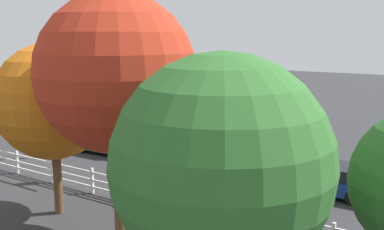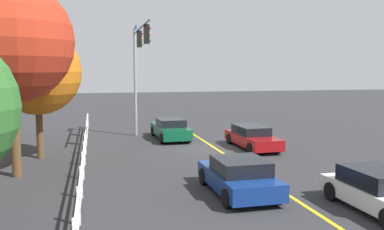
% 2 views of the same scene
% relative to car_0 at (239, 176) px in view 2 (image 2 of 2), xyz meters
% --- Properties ---
extents(ground_plane, '(120.00, 120.00, 0.00)m').
position_rel_car_0_xyz_m(ground_plane, '(8.99, -1.69, -0.65)').
color(ground_plane, '#2D2D30').
extents(lane_center_stripe, '(28.00, 0.16, 0.01)m').
position_rel_car_0_xyz_m(lane_center_stripe, '(4.99, -1.69, -0.65)').
color(lane_center_stripe, gold).
rests_on(lane_center_stripe, ground_plane).
extents(signal_assembly, '(8.02, 0.37, 7.40)m').
position_rel_car_0_xyz_m(signal_assembly, '(12.09, 2.28, 4.57)').
color(signal_assembly, gray).
rests_on(signal_assembly, ground_plane).
extents(car_0, '(4.23, 2.07, 1.33)m').
position_rel_car_0_xyz_m(car_0, '(0.00, 0.00, 0.00)').
color(car_0, navy).
rests_on(car_0, ground_plane).
extents(car_1, '(4.15, 1.98, 1.34)m').
position_rel_car_0_xyz_m(car_1, '(-2.80, -3.75, 0.01)').
color(car_1, silver).
rests_on(car_1, ground_plane).
extents(car_2, '(4.79, 2.04, 1.35)m').
position_rel_car_0_xyz_m(car_2, '(12.38, 0.25, 0.00)').
color(car_2, '#0C4C2D').
rests_on(car_2, ground_plane).
extents(car_3, '(4.81, 1.91, 1.28)m').
position_rel_car_0_xyz_m(car_3, '(8.18, -3.78, -0.01)').
color(car_3, maroon).
rests_on(car_3, ground_plane).
extents(white_rail_fence, '(26.10, 0.10, 1.15)m').
position_rel_car_0_xyz_m(white_rail_fence, '(5.99, 5.58, -0.05)').
color(white_rail_fence, white).
rests_on(white_rail_fence, ground_plane).
extents(tree_1, '(4.37, 4.37, 6.61)m').
position_rel_car_0_xyz_m(tree_1, '(8.16, 7.80, 3.76)').
color(tree_1, brown).
rests_on(tree_1, ground_plane).
extents(tree_2, '(5.09, 5.09, 8.23)m').
position_rel_car_0_xyz_m(tree_2, '(4.50, 8.32, 5.02)').
color(tree_2, brown).
rests_on(tree_2, ground_plane).
extents(tree_4, '(4.94, 4.94, 7.99)m').
position_rel_car_0_xyz_m(tree_4, '(15.11, 10.64, 4.86)').
color(tree_4, brown).
rests_on(tree_4, ground_plane).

